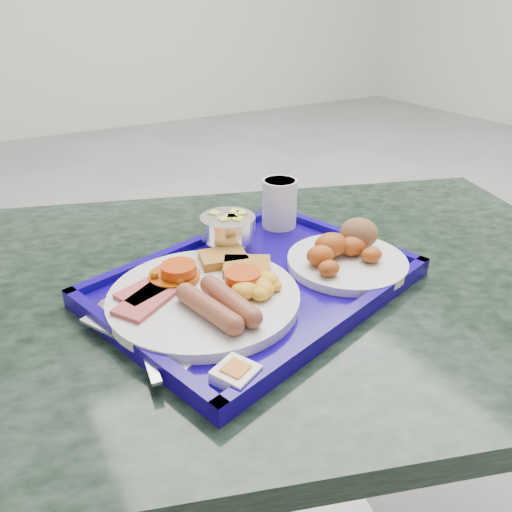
{
  "coord_description": "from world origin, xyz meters",
  "views": [
    {
      "loc": [
        -1.39,
        -1.56,
        1.06
      ],
      "look_at": [
        -1.08,
        -1.02,
        0.74
      ],
      "focal_mm": 35.0,
      "sensor_mm": 36.0,
      "label": 1
    }
  ],
  "objects": [
    {
      "name": "tray",
      "position": [
        -1.08,
        -1.02,
        0.69
      ],
      "size": [
        0.5,
        0.42,
        0.03
      ],
      "rotation": [
        0.0,
        0.0,
        0.27
      ],
      "color": "#11027C",
      "rests_on": "table"
    },
    {
      "name": "juice_cup",
      "position": [
        -0.94,
        -0.88,
        0.74
      ],
      "size": [
        0.06,
        0.06,
        0.08
      ],
      "color": "white",
      "rests_on": "tray"
    },
    {
      "name": "spoon",
      "position": [
        -1.28,
        -1.02,
        0.7
      ],
      "size": [
        0.05,
        0.19,
        0.01
      ],
      "rotation": [
        0.0,
        0.0,
        -0.15
      ],
      "color": "silver",
      "rests_on": "tray"
    },
    {
      "name": "fruit_bowl",
      "position": [
        -1.07,
        -0.92,
        0.74
      ],
      "size": [
        0.09,
        0.09,
        0.06
      ],
      "color": "silver",
      "rests_on": "tray"
    },
    {
      "name": "main_plate",
      "position": [
        -1.16,
        -1.04,
        0.71
      ],
      "size": [
        0.26,
        0.26,
        0.04
      ],
      "rotation": [
        0.0,
        0.0,
        0.05
      ],
      "color": "silver",
      "rests_on": "tray"
    },
    {
      "name": "bread_plate",
      "position": [
        -0.93,
        -1.05,
        0.72
      ],
      "size": [
        0.18,
        0.18,
        0.06
      ],
      "rotation": [
        0.0,
        0.0,
        -0.25
      ],
      "color": "silver",
      "rests_on": "tray"
    },
    {
      "name": "jam_packet",
      "position": [
        -1.2,
        -1.19,
        0.71
      ],
      "size": [
        0.06,
        0.06,
        0.02
      ],
      "rotation": [
        0.0,
        0.0,
        0.44
      ],
      "color": "white",
      "rests_on": "tray"
    },
    {
      "name": "knife",
      "position": [
        -1.28,
        -1.08,
        0.7
      ],
      "size": [
        0.09,
        0.16,
        0.0
      ],
      "primitive_type": "cube",
      "rotation": [
        0.0,
        0.0,
        0.45
      ],
      "color": "silver",
      "rests_on": "tray"
    },
    {
      "name": "table",
      "position": [
        -1.04,
        -1.0,
        0.51
      ],
      "size": [
        1.28,
        1.06,
        0.68
      ],
      "rotation": [
        0.0,
        0.0,
        -0.34
      ],
      "color": "slate",
      "rests_on": "floor"
    },
    {
      "name": "floor",
      "position": [
        0.0,
        0.0,
        0.0
      ],
      "size": [
        6.0,
        6.0,
        0.0
      ],
      "primitive_type": "plane",
      "color": "gray",
      "rests_on": "ground"
    }
  ]
}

